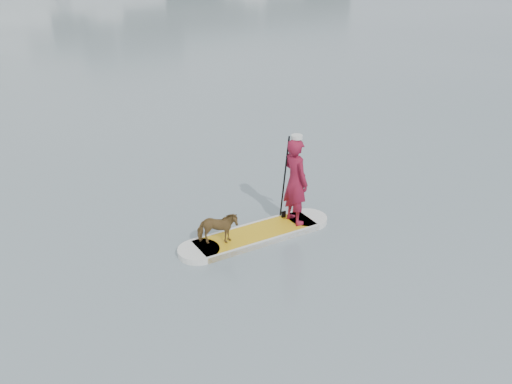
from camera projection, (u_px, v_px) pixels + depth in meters
ground at (331, 332)px, 8.70m from camera, size 140.00×140.00×0.00m
paddleboard at (256, 235)px, 11.27m from camera, size 3.30×0.91×0.12m
paddler at (295, 181)px, 11.27m from camera, size 0.43×0.66×1.79m
white_cap at (297, 137)px, 10.87m from camera, size 0.22×0.22×0.07m
dog at (217, 228)px, 10.72m from camera, size 0.84×0.66×0.65m
paddle at (284, 188)px, 11.52m from camera, size 0.10×0.30×2.00m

